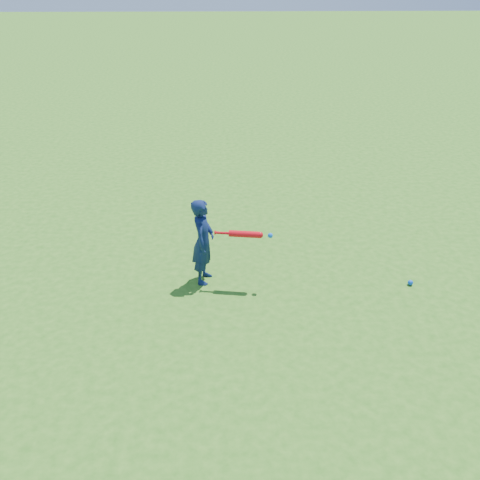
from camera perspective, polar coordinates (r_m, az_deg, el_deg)
The scene contains 4 objects.
ground at distance 7.89m, azimuth 1.67°, elevation -2.45°, with size 80.00×80.00×0.00m, color #2C6618.
child at distance 7.19m, azimuth -3.96°, elevation -0.16°, with size 0.44×0.29×1.22m, color #0F1C47.
ground_ball_blue at distance 7.72m, azimuth 17.71°, elevation -4.35°, with size 0.07×0.07×0.07m, color blue.
bat_swing at distance 7.00m, azimuth 0.76°, elevation 0.61°, with size 0.77×0.17×0.09m.
Camera 1 is at (-0.42, -6.78, 4.01)m, focal length 40.00 mm.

